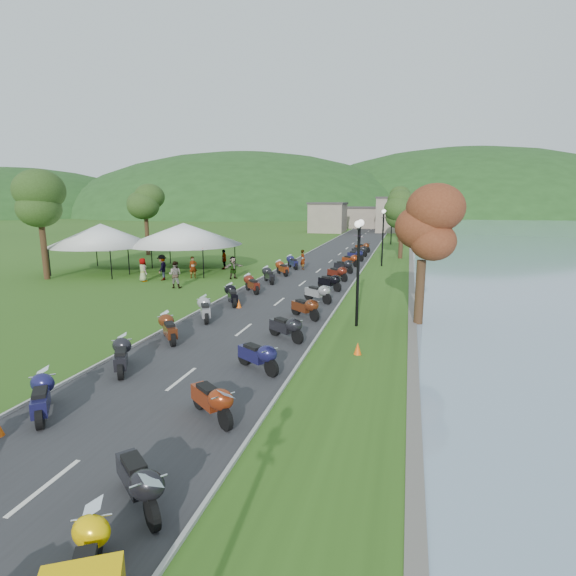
% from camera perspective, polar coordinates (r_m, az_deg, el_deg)
% --- Properties ---
extents(road, '(7.00, 120.00, 0.02)m').
position_cam_1_polar(road, '(43.91, 5.42, 3.39)').
color(road, '#2F2F31').
rests_on(road, ground).
extents(hills_backdrop, '(360.00, 120.00, 76.00)m').
position_cam_1_polar(hills_backdrop, '(203.12, 13.12, 9.34)').
color(hills_backdrop, '#285621').
rests_on(hills_backdrop, ground).
extents(far_building, '(18.00, 16.00, 5.00)m').
position_cam_1_polar(far_building, '(88.45, 9.11, 8.90)').
color(far_building, gray).
rests_on(far_building, ground).
extents(yellow_trike, '(2.27, 2.57, 1.00)m').
position_cam_1_polar(yellow_trike, '(8.66, -24.15, -29.57)').
color(yellow_trike, '#FBC604').
rests_on(yellow_trike, ground).
extents(moto_row_left, '(2.60, 40.89, 1.10)m').
position_cam_1_polar(moto_row_left, '(21.34, -12.37, -3.84)').
color(moto_row_left, '#331411').
rests_on(moto_row_left, ground).
extents(moto_row_right, '(2.60, 50.60, 1.10)m').
position_cam_1_polar(moto_row_right, '(28.28, 4.54, 0.11)').
color(moto_row_right, '#331411').
rests_on(moto_row_right, ground).
extents(vendor_tent_main, '(6.52, 6.52, 4.00)m').
position_cam_1_polar(vendor_tent_main, '(39.20, -13.01, 5.13)').
color(vendor_tent_main, white).
rests_on(vendor_tent_main, ground).
extents(vendor_tent_side, '(5.60, 5.60, 4.00)m').
position_cam_1_polar(vendor_tent_side, '(40.21, -22.51, 4.71)').
color(vendor_tent_side, white).
rests_on(vendor_tent_side, ground).
extents(tree_park_left, '(3.43, 3.43, 9.54)m').
position_cam_1_polar(tree_park_left, '(38.33, -28.92, 8.05)').
color(tree_park_left, '#34541F').
rests_on(tree_park_left, ground).
extents(tree_lakeside, '(2.56, 2.56, 7.11)m').
position_cam_1_polar(tree_lakeside, '(22.35, 16.67, 4.49)').
color(tree_lakeside, '#34541F').
rests_on(tree_lakeside, ground).
extents(pedestrian_a, '(0.75, 0.73, 1.66)m').
position_cam_1_polar(pedestrian_a, '(35.37, -11.91, 1.26)').
color(pedestrian_a, slate).
rests_on(pedestrian_a, ground).
extents(pedestrian_b, '(0.96, 0.61, 1.84)m').
position_cam_1_polar(pedestrian_b, '(31.74, -14.06, 0.02)').
color(pedestrian_b, slate).
rests_on(pedestrian_b, ground).
extents(pedestrian_c, '(0.80, 1.33, 1.92)m').
position_cam_1_polar(pedestrian_c, '(34.99, -15.60, 0.98)').
color(pedestrian_c, slate).
rests_on(pedestrian_c, ground).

